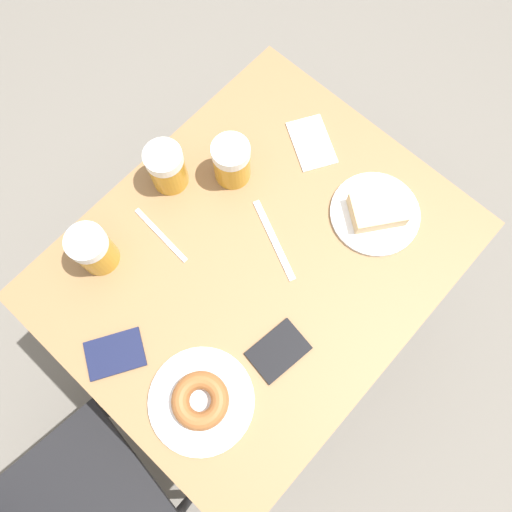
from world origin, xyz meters
The scene contains 12 objects.
ground_plane centered at (0.00, 0.00, 0.00)m, with size 8.00×8.00×0.00m, color #666059.
table centered at (0.00, 0.00, 0.67)m, with size 0.76×0.94×0.73m.
plate_with_cake centered at (-0.14, -0.28, 0.75)m, with size 0.22×0.22×0.05m.
plate_with_donut centered at (-0.13, 0.32, 0.75)m, with size 0.23×0.23×0.05m.
beer_mug_left centered at (0.27, 0.24, 0.80)m, with size 0.09×0.09×0.12m.
beer_mug_center centered at (0.29, -0.01, 0.80)m, with size 0.09×0.09×0.12m.
beer_mug_right centered at (0.19, -0.12, 0.80)m, with size 0.09×0.09×0.12m.
napkin_folded centered at (0.10, -0.32, 0.74)m, with size 0.17×0.15×0.00m.
fork centered at (0.21, 0.11, 0.74)m, with size 0.18×0.02×0.00m.
knife centered at (0.00, -0.06, 0.74)m, with size 0.20×0.10×0.00m.
passport_near_edge centered at (0.08, 0.37, 0.74)m, with size 0.14×0.15×0.01m.
passport_far_edge centered at (-0.18, 0.13, 0.74)m, with size 0.10×0.14×0.01m.
Camera 1 is at (-0.23, 0.25, 1.85)m, focal length 35.00 mm.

